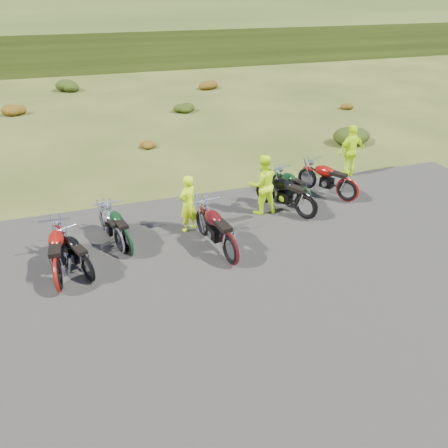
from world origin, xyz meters
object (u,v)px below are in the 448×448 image
object	(u,v)px
motorcycle_0	(90,281)
motorcycle_7	(303,207)
motorcycle_3	(121,253)
person_middle	(188,204)

from	to	relation	value
motorcycle_0	motorcycle_7	distance (m)	6.83
motorcycle_0	motorcycle_3	size ratio (longest dim) A/B	0.98
motorcycle_3	motorcycle_7	bearing A→B (deg)	-94.44
person_middle	motorcycle_0	bearing A→B (deg)	-1.36
motorcycle_3	motorcycle_7	size ratio (longest dim) A/B	1.00
motorcycle_0	motorcycle_3	bearing A→B (deg)	-62.16
motorcycle_0	person_middle	distance (m)	3.34
motorcycle_0	motorcycle_3	xyz separation A→B (m)	(0.84, 1.03, 0.00)
motorcycle_0	person_middle	size ratio (longest dim) A/B	1.15
motorcycle_0	motorcycle_7	size ratio (longest dim) A/B	0.98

